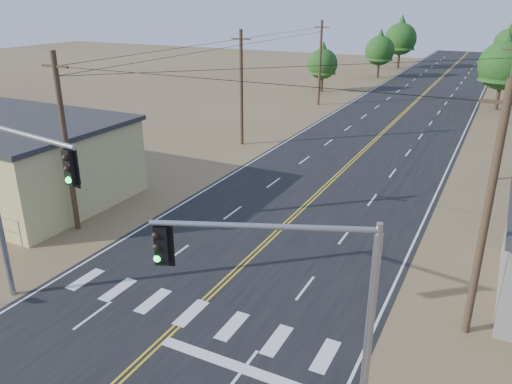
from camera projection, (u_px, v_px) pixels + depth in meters
The scene contains 13 objects.
road at pixel (347, 167), 39.41m from camera, with size 15.00×200.00×0.02m, color black.
utility_pole_left_near at pixel (66, 143), 27.01m from camera, with size 1.80×0.30×10.00m.
utility_pole_left_mid at pixel (241, 88), 43.62m from camera, with size 1.80×0.30×10.00m.
utility_pole_left_far at pixel (320, 63), 60.23m from camera, with size 1.80×0.30×10.00m.
utility_pole_right_near at pixel (487, 214), 18.17m from camera, with size 1.80×0.30×10.00m.
utility_pole_right_mid at pixel (506, 111), 34.79m from camera, with size 1.80×0.30×10.00m.
signal_mast_left at pixel (13, 189), 19.54m from camera, with size 6.29×1.36×8.15m.
signal_mast_right at pixel (307, 299), 13.53m from camera, with size 5.63×2.54×7.19m.
tree_left_near at pixel (323, 61), 69.22m from camera, with size 4.17×4.17×6.95m.
tree_left_mid at pixel (380, 48), 81.25m from camera, with size 4.73×4.73×7.88m.
tree_left_far at pixel (401, 36), 91.64m from camera, with size 5.77×5.77×9.62m.
tree_right_near at pixel (504, 61), 57.42m from camera, with size 5.57×5.57×9.28m.
tree_right_far at pixel (509, 40), 89.85m from camera, with size 5.15×5.15×8.58m.
Camera 1 is at (10.50, -6.64, 12.51)m, focal length 35.00 mm.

